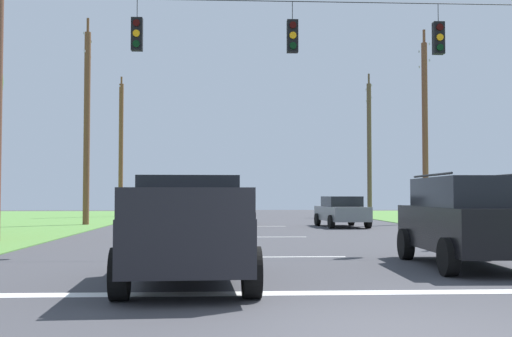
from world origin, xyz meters
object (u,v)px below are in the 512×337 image
Objects in this scene: distant_car_far_parked at (236,210)px; utility_pole_distant_left at (121,148)px; utility_pole_far_right at (425,128)px; utility_pole_near_left at (369,147)px; pickup_truck at (188,229)px; utility_pole_distant_right at (87,124)px; distant_car_oncoming at (342,211)px; suv_black at (469,219)px; overhead_signal_span at (293,107)px.

distant_car_far_parked is 15.97m from utility_pole_distant_left.
utility_pole_far_right is 1.02× the size of utility_pole_near_left.
pickup_truck is 0.50× the size of utility_pole_distant_right.
utility_pole_distant_left reaches higher than distant_car_oncoming.
distant_car_far_parked is at bearing 158.00° from distant_car_oncoming.
utility_pole_distant_right reaches higher than suv_black.
utility_pole_far_right is at bearing 32.08° from distant_car_oncoming.
pickup_truck is 1.24× the size of distant_car_oncoming.
overhead_signal_span is 4.07× the size of distant_car_oncoming.
suv_black is at bearing -99.38° from utility_pole_near_left.
utility_pole_near_left reaches higher than pickup_truck.
pickup_truck is 26.30m from utility_pole_far_right.
utility_pole_distant_right is (-18.51, -0.75, 0.06)m from utility_pole_far_right.
suv_black reaches higher than pickup_truck.
distant_car_oncoming is 1.00× the size of distant_car_far_parked.
utility_pole_near_left is 1.04× the size of utility_pole_distant_left.
suv_black is 17.56m from distant_car_oncoming.
pickup_truck is 0.50× the size of utility_pole_far_right.
utility_pole_far_right reaches higher than utility_pole_near_left.
distant_car_far_parked is at bearing -58.04° from utility_pole_distant_left.
overhead_signal_span is 29.95m from utility_pole_distant_left.
utility_pole_distant_left reaches higher than pickup_truck.
suv_black is at bearing -57.79° from utility_pole_distant_right.
pickup_truck is at bearing -78.91° from utility_pole_distant_left.
suv_black is 35.41m from utility_pole_distant_left.
overhead_signal_span is 1.63× the size of utility_pole_distant_right.
utility_pole_distant_right is (-13.15, 2.61, 4.59)m from distant_car_oncoming.
distant_car_far_parked is (-5.21, 2.11, 0.00)m from distant_car_oncoming.
utility_pole_distant_left is at bearing 108.49° from overhead_signal_span.
overhead_signal_span is at bearing -119.12° from utility_pole_far_right.
suv_black is at bearing 19.44° from pickup_truck.
distant_car_far_parked is 0.41× the size of utility_pole_near_left.
utility_pole_distant_right is at bearing -144.92° from utility_pole_near_left.
overhead_signal_span is at bearing -106.34° from distant_car_oncoming.
utility_pole_near_left is at bearing 35.08° from utility_pole_distant_right.
distant_car_oncoming is at bearing -48.64° from utility_pole_distant_left.
utility_pole_far_right reaches higher than overhead_signal_span.
distant_car_oncoming is at bearing -147.92° from utility_pole_far_right.
overhead_signal_span is at bearing 67.74° from pickup_truck.
utility_pole_distant_left is (-12.92, 32.74, 3.92)m from suv_black.
utility_pole_distant_left is at bearing 121.96° from distant_car_far_parked.
utility_pole_near_left is (4.98, 15.35, 4.41)m from distant_car_oncoming.
utility_pole_far_right is 22.15m from utility_pole_distant_left.
suv_black is 1.09× the size of distant_car_oncoming.
distant_car_oncoming is 0.40× the size of utility_pole_distant_right.
suv_black is 20.23m from distant_car_far_parked.
utility_pole_near_left is (10.19, 13.24, 4.41)m from distant_car_far_parked.
utility_pole_distant_right is (-12.70, 20.17, 4.32)m from suv_black.
distant_car_oncoming is 0.43× the size of utility_pole_distant_left.
pickup_truck is 0.54× the size of utility_pole_distant_left.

